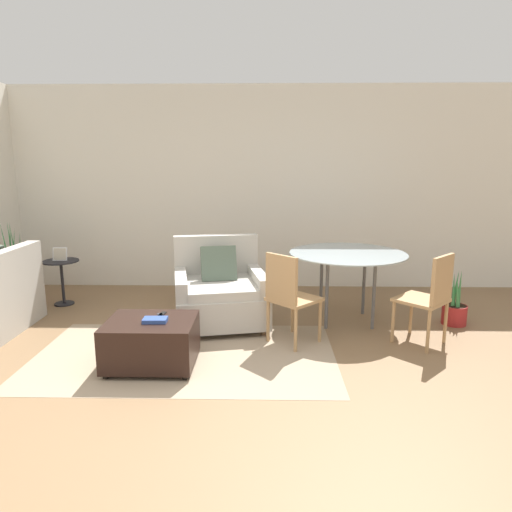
{
  "coord_description": "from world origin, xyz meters",
  "views": [
    {
      "loc": [
        0.33,
        -2.91,
        1.74
      ],
      "look_at": [
        0.23,
        1.88,
        0.75
      ],
      "focal_mm": 32.0,
      "sensor_mm": 36.0,
      "label": 1
    }
  ],
  "objects_px": {
    "tv_remote_primary": "(161,316)",
    "dining_chair_near_right": "(430,294)",
    "side_table": "(62,274)",
    "tv_remote_secondary": "(161,315)",
    "dining_chair_near_left": "(288,293)",
    "ottoman": "(151,341)",
    "dining_table": "(348,259)",
    "book_stack": "(155,320)",
    "potted_plant": "(17,287)",
    "armchair": "(220,293)",
    "picture_frame": "(60,254)",
    "potted_plant_small": "(455,310)"
  },
  "relations": [
    {
      "from": "tv_remote_secondary",
      "to": "side_table",
      "type": "xyz_separation_m",
      "value": [
        -1.59,
        1.58,
        -0.03
      ]
    },
    {
      "from": "armchair",
      "to": "tv_remote_primary",
      "type": "xyz_separation_m",
      "value": [
        -0.42,
        -1.0,
        0.08
      ]
    },
    {
      "from": "ottoman",
      "to": "potted_plant",
      "type": "distance_m",
      "value": 2.69
    },
    {
      "from": "armchair",
      "to": "book_stack",
      "type": "height_order",
      "value": "armchair"
    },
    {
      "from": "book_stack",
      "to": "picture_frame",
      "type": "bearing_deg",
      "value": 132.01
    },
    {
      "from": "dining_table",
      "to": "side_table",
      "type": "bearing_deg",
      "value": 171.16
    },
    {
      "from": "book_stack",
      "to": "potted_plant",
      "type": "relative_size",
      "value": 0.19
    },
    {
      "from": "book_stack",
      "to": "tv_remote_primary",
      "type": "height_order",
      "value": "book_stack"
    },
    {
      "from": "tv_remote_secondary",
      "to": "potted_plant_small",
      "type": "distance_m",
      "value": 3.15
    },
    {
      "from": "book_stack",
      "to": "picture_frame",
      "type": "height_order",
      "value": "picture_frame"
    },
    {
      "from": "book_stack",
      "to": "potted_plant",
      "type": "distance_m",
      "value": 2.76
    },
    {
      "from": "dining_table",
      "to": "book_stack",
      "type": "bearing_deg",
      "value": -146.18
    },
    {
      "from": "dining_table",
      "to": "dining_chair_near_left",
      "type": "distance_m",
      "value": 0.97
    },
    {
      "from": "potted_plant_small",
      "to": "ottoman",
      "type": "bearing_deg",
      "value": -160.01
    },
    {
      "from": "picture_frame",
      "to": "dining_table",
      "type": "bearing_deg",
      "value": -8.84
    },
    {
      "from": "book_stack",
      "to": "dining_chair_near_left",
      "type": "relative_size",
      "value": 0.23
    },
    {
      "from": "dining_chair_near_left",
      "to": "potted_plant_small",
      "type": "xyz_separation_m",
      "value": [
        1.84,
        0.6,
        -0.36
      ]
    },
    {
      "from": "dining_chair_near_right",
      "to": "potted_plant_small",
      "type": "height_order",
      "value": "dining_chair_near_right"
    },
    {
      "from": "armchair",
      "to": "dining_table",
      "type": "distance_m",
      "value": 1.44
    },
    {
      "from": "dining_table",
      "to": "potted_plant_small",
      "type": "height_order",
      "value": "dining_table"
    },
    {
      "from": "picture_frame",
      "to": "tv_remote_secondary",
      "type": "bearing_deg",
      "value": -44.88
    },
    {
      "from": "dining_chair_near_right",
      "to": "tv_remote_primary",
      "type": "bearing_deg",
      "value": -170.39
    },
    {
      "from": "potted_plant",
      "to": "dining_table",
      "type": "relative_size",
      "value": 0.83
    },
    {
      "from": "dining_table",
      "to": "dining_chair_near_right",
      "type": "bearing_deg",
      "value": -45.0
    },
    {
      "from": "tv_remote_primary",
      "to": "potted_plant_small",
      "type": "bearing_deg",
      "value": 18.83
    },
    {
      "from": "dining_chair_near_right",
      "to": "ottoman",
      "type": "bearing_deg",
      "value": -168.63
    },
    {
      "from": "tv_remote_primary",
      "to": "dining_table",
      "type": "relative_size",
      "value": 0.13
    },
    {
      "from": "ottoman",
      "to": "potted_plant",
      "type": "relative_size",
      "value": 0.71
    },
    {
      "from": "side_table",
      "to": "tv_remote_secondary",
      "type": "bearing_deg",
      "value": -44.88
    },
    {
      "from": "tv_remote_primary",
      "to": "potted_plant_small",
      "type": "relative_size",
      "value": 0.26
    },
    {
      "from": "picture_frame",
      "to": "dining_chair_near_right",
      "type": "relative_size",
      "value": 0.19
    },
    {
      "from": "ottoman",
      "to": "book_stack",
      "type": "xyz_separation_m",
      "value": [
        0.05,
        -0.04,
        0.2
      ]
    },
    {
      "from": "ottoman",
      "to": "picture_frame",
      "type": "bearing_deg",
      "value": 131.7
    },
    {
      "from": "side_table",
      "to": "potted_plant_small",
      "type": "xyz_separation_m",
      "value": [
        4.57,
        -0.61,
        -0.24
      ]
    },
    {
      "from": "armchair",
      "to": "ottoman",
      "type": "height_order",
      "value": "armchair"
    },
    {
      "from": "ottoman",
      "to": "side_table",
      "type": "height_order",
      "value": "side_table"
    },
    {
      "from": "ottoman",
      "to": "tv_remote_secondary",
      "type": "height_order",
      "value": "tv_remote_secondary"
    },
    {
      "from": "dining_chair_near_right",
      "to": "potted_plant",
      "type": "bearing_deg",
      "value": 165.75
    },
    {
      "from": "armchair",
      "to": "dining_chair_near_right",
      "type": "distance_m",
      "value": 2.15
    },
    {
      "from": "book_stack",
      "to": "dining_chair_near_left",
      "type": "distance_m",
      "value": 1.28
    },
    {
      "from": "dining_chair_near_right",
      "to": "potted_plant_small",
      "type": "bearing_deg",
      "value": 50.06
    },
    {
      "from": "tv_remote_primary",
      "to": "side_table",
      "type": "relative_size",
      "value": 0.29
    },
    {
      "from": "dining_chair_near_right",
      "to": "dining_chair_near_left",
      "type": "bearing_deg",
      "value": 180.0
    },
    {
      "from": "ottoman",
      "to": "picture_frame",
      "type": "distance_m",
      "value": 2.33
    },
    {
      "from": "dining_chair_near_left",
      "to": "ottoman",
      "type": "bearing_deg",
      "value": -156.9
    },
    {
      "from": "potted_plant",
      "to": "dining_table",
      "type": "height_order",
      "value": "potted_plant"
    },
    {
      "from": "tv_remote_primary",
      "to": "dining_chair_near_right",
      "type": "relative_size",
      "value": 0.18
    },
    {
      "from": "tv_remote_primary",
      "to": "dining_chair_near_right",
      "type": "distance_m",
      "value": 2.52
    },
    {
      "from": "ottoman",
      "to": "dining_chair_near_right",
      "type": "relative_size",
      "value": 0.84
    },
    {
      "from": "side_table",
      "to": "potted_plant_small",
      "type": "height_order",
      "value": "potted_plant_small"
    }
  ]
}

